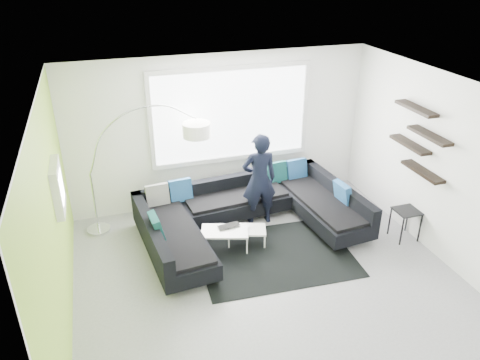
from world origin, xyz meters
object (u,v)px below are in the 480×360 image
object	(u,v)px
coffee_table	(236,237)
laptop	(230,228)
arc_lamp	(90,174)
person	(259,179)
side_table	(405,224)
sectional_sofa	(252,217)

from	to	relation	value
coffee_table	laptop	bearing A→B (deg)	178.41
arc_lamp	person	world-z (taller)	arc_lamp
arc_lamp	side_table	world-z (taller)	arc_lamp
laptop	sectional_sofa	bearing A→B (deg)	16.69
sectional_sofa	person	xyz separation A→B (m)	(0.26, 0.37, 0.49)
sectional_sofa	laptop	xyz separation A→B (m)	(-0.43, -0.19, -0.01)
arc_lamp	side_table	distance (m)	5.24
person	laptop	size ratio (longest dim) A/B	4.25
coffee_table	side_table	size ratio (longest dim) A/B	1.84
person	coffee_table	bearing A→B (deg)	48.75
coffee_table	side_table	xyz separation A→B (m)	(2.74, -0.63, 0.10)
sectional_sofa	laptop	bearing A→B (deg)	-161.22
sectional_sofa	coffee_table	size ratio (longest dim) A/B	3.86
side_table	person	world-z (taller)	person
person	laptop	xyz separation A→B (m)	(-0.69, -0.57, -0.50)
sectional_sofa	arc_lamp	xyz separation A→B (m)	(-2.47, 0.90, 0.75)
arc_lamp	laptop	distance (m)	2.44
coffee_table	person	bearing A→B (deg)	62.36
sectional_sofa	person	size ratio (longest dim) A/B	2.26
arc_lamp	person	distance (m)	2.79
sectional_sofa	coffee_table	world-z (taller)	sectional_sofa
coffee_table	arc_lamp	distance (m)	2.58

